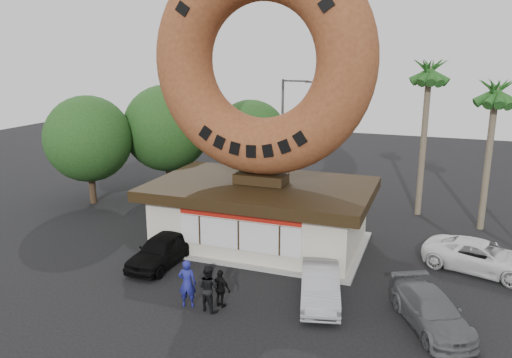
{
  "coord_description": "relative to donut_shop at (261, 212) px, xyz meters",
  "views": [
    {
      "loc": [
        8.3,
        -17.21,
        9.83
      ],
      "look_at": [
        0.46,
        4.0,
        4.04
      ],
      "focal_mm": 35.0,
      "sensor_mm": 36.0,
      "label": 1
    }
  ],
  "objects": [
    {
      "name": "ground",
      "position": [
        0.0,
        -5.98,
        -1.77
      ],
      "size": [
        90.0,
        90.0,
        0.0
      ],
      "primitive_type": "plane",
      "color": "black",
      "rests_on": "ground"
    },
    {
      "name": "person_right",
      "position": [
        0.79,
        -6.87,
        -0.98
      ],
      "size": [
        0.98,
        0.61,
        1.56
      ],
      "primitive_type": "imported",
      "rotation": [
        0.0,
        0.0,
        2.87
      ],
      "color": "black",
      "rests_on": "ground"
    },
    {
      "name": "palm_near",
      "position": [
        7.5,
        8.02,
        6.65
      ],
      "size": [
        2.6,
        2.6,
        9.75
      ],
      "color": "#726651",
      "rests_on": "ground"
    },
    {
      "name": "car_black",
      "position": [
        -3.53,
        -4.13,
        -1.04
      ],
      "size": [
        1.86,
        4.33,
        1.46
      ],
      "primitive_type": "imported",
      "rotation": [
        0.0,
        0.0,
        -0.03
      ],
      "color": "black",
      "rests_on": "ground"
    },
    {
      "name": "giant_donut",
      "position": [
        0.0,
        0.02,
        7.61
      ],
      "size": [
        11.16,
        2.84,
        11.16
      ],
      "primitive_type": "torus",
      "rotation": [
        1.57,
        0.0,
        0.0
      ],
      "color": "brown",
      "rests_on": "donut_shop"
    },
    {
      "name": "car_silver",
      "position": [
        4.35,
        -5.05,
        -1.06
      ],
      "size": [
        2.49,
        4.53,
        1.41
      ],
      "primitive_type": "imported",
      "rotation": [
        0.0,
        0.0,
        0.25
      ],
      "color": "#9C9CA0",
      "rests_on": "ground"
    },
    {
      "name": "tree_west",
      "position": [
        -9.5,
        7.02,
        2.87
      ],
      "size": [
        6.0,
        6.0,
        7.65
      ],
      "color": "#473321",
      "rests_on": "ground"
    },
    {
      "name": "donut_shop",
      "position": [
        0.0,
        0.0,
        0.0
      ],
      "size": [
        11.2,
        7.2,
        3.8
      ],
      "color": "beige",
      "rests_on": "ground"
    },
    {
      "name": "street_lamp",
      "position": [
        -1.86,
        10.02,
        2.72
      ],
      "size": [
        2.11,
        0.2,
        8.0
      ],
      "color": "#59595E",
      "rests_on": "ground"
    },
    {
      "name": "tree_far",
      "position": [
        -13.0,
        3.02,
        2.56
      ],
      "size": [
        5.6,
        5.6,
        7.14
      ],
      "color": "#473321",
      "rests_on": "ground"
    },
    {
      "name": "person_center",
      "position": [
        0.43,
        -7.26,
        -0.83
      ],
      "size": [
        1.06,
        0.92,
        1.86
      ],
      "primitive_type": "imported",
      "rotation": [
        0.0,
        0.0,
        2.87
      ],
      "color": "black",
      "rests_on": "ground"
    },
    {
      "name": "car_grey",
      "position": [
        8.63,
        -5.56,
        -1.13
      ],
      "size": [
        3.57,
        4.71,
        1.27
      ],
      "primitive_type": "imported",
      "rotation": [
        0.0,
        0.0,
        0.47
      ],
      "color": "slate",
      "rests_on": "ground"
    },
    {
      "name": "car_white",
      "position": [
        10.64,
        0.31,
        -1.06
      ],
      "size": [
        5.53,
        3.67,
        1.41
      ],
      "primitive_type": "imported",
      "rotation": [
        0.0,
        0.0,
        1.29
      ],
      "color": "white",
      "rests_on": "ground"
    },
    {
      "name": "palm_far",
      "position": [
        11.0,
        6.52,
        5.72
      ],
      "size": [
        2.6,
        2.6,
        8.75
      ],
      "color": "#726651",
      "rests_on": "ground"
    },
    {
      "name": "person_left",
      "position": [
        -0.47,
        -7.28,
        -0.78
      ],
      "size": [
        0.81,
        0.64,
        1.97
      ],
      "primitive_type": "imported",
      "rotation": [
        0.0,
        0.0,
        3.4
      ],
      "color": "navy",
      "rests_on": "ground"
    },
    {
      "name": "tree_mid",
      "position": [
        -4.0,
        9.02,
        2.25
      ],
      "size": [
        5.2,
        5.2,
        6.63
      ],
      "color": "#473321",
      "rests_on": "ground"
    }
  ]
}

